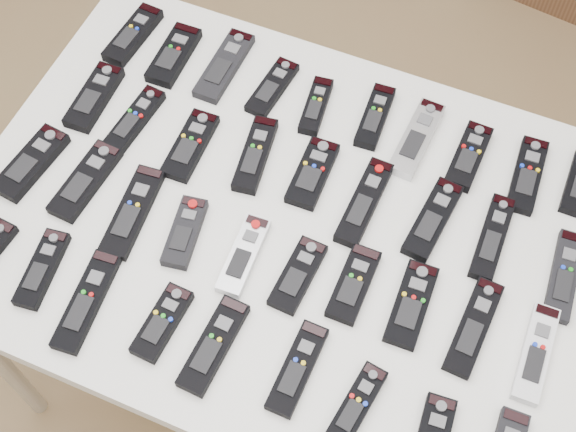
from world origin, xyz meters
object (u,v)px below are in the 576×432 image
at_px(remote_10, 94,97).
at_px(remote_15, 364,202).
at_px(remote_25, 354,284).
at_px(remote_34, 297,368).
at_px(remote_24, 298,275).
at_px(remote_33, 214,345).
at_px(remote_8, 527,175).
at_px(remote_26, 411,304).
at_px(remote_20, 86,181).
at_px(remote_6, 417,139).
at_px(remote_0, 133,35).
at_px(remote_2, 224,66).
at_px(remote_3, 272,88).
at_px(remote_30, 42,269).
at_px(remote_14, 312,173).
at_px(table, 288,236).
at_px(remote_32, 162,322).
at_px(remote_19, 31,163).
at_px(remote_22, 185,232).
at_px(remote_16, 433,219).
at_px(remote_7, 469,156).
at_px(remote_4, 316,106).
at_px(remote_17, 492,238).
at_px(remote_23, 244,255).
at_px(remote_18, 564,276).
at_px(remote_1, 174,55).
at_px(remote_21, 133,212).
at_px(remote_35, 356,406).
at_px(remote_27, 474,327).
at_px(remote_28, 536,353).
at_px(remote_12, 190,145).
at_px(remote_5, 375,117).
at_px(remote_13, 255,155).
at_px(remote_31, 87,301).

bearing_deg(remote_10, remote_15, -4.25).
relative_size(remote_25, remote_34, 0.89).
xyz_separation_m(remote_24, remote_33, (-0.08, -0.18, 0.00)).
height_order(remote_8, remote_26, same).
relative_size(remote_20, remote_24, 1.21).
bearing_deg(remote_6, remote_0, -178.86).
bearing_deg(remote_26, remote_2, 143.73).
distance_m(remote_3, remote_30, 0.60).
distance_m(remote_14, remote_24, 0.23).
bearing_deg(table, remote_8, 34.78).
distance_m(remote_2, remote_32, 0.60).
distance_m(remote_19, remote_22, 0.35).
height_order(remote_16, remote_32, same).
height_order(remote_32, remote_33, same).
relative_size(remote_7, remote_20, 0.86).
relative_size(remote_2, remote_4, 1.38).
bearing_deg(remote_0, remote_22, -46.48).
relative_size(remote_17, remote_23, 1.10).
height_order(remote_18, remote_24, same).
height_order(remote_2, remote_15, remote_15).
bearing_deg(remote_20, remote_8, 27.79).
bearing_deg(remote_1, remote_21, -75.91).
distance_m(remote_8, remote_35, 0.59).
xyz_separation_m(remote_10, remote_17, (0.86, 0.00, -0.00)).
bearing_deg(remote_3, remote_27, -27.53).
xyz_separation_m(remote_24, remote_28, (0.44, 0.02, 0.00)).
bearing_deg(remote_7, remote_30, -138.19).
xyz_separation_m(remote_20, remote_32, (0.28, -0.21, 0.00)).
distance_m(remote_23, remote_32, 0.20).
bearing_deg(remote_18, remote_0, 164.93).
relative_size(remote_4, remote_18, 0.76).
xyz_separation_m(remote_14, remote_33, (-0.02, -0.40, 0.00)).
distance_m(remote_10, remote_14, 0.49).
distance_m(remote_32, remote_34, 0.26).
relative_size(remote_24, remote_27, 0.79).
height_order(remote_18, remote_26, remote_26).
xyz_separation_m(remote_3, remote_32, (0.03, -0.57, 0.00)).
height_order(remote_18, remote_21, remote_21).
relative_size(remote_1, remote_12, 0.98).
bearing_deg(table, remote_1, 144.26).
distance_m(remote_8, remote_34, 0.61).
relative_size(remote_5, remote_8, 0.89).
xyz_separation_m(remote_13, remote_35, (0.37, -0.40, -0.00)).
xyz_separation_m(remote_13, remote_22, (-0.05, -0.22, -0.00)).
distance_m(table, remote_24, 0.14).
relative_size(remote_17, remote_31, 0.92).
distance_m(remote_24, remote_31, 0.39).
bearing_deg(remote_12, remote_6, 23.13).
relative_size(remote_13, remote_30, 1.12).
xyz_separation_m(remote_4, remote_15, (0.17, -0.18, 0.00)).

